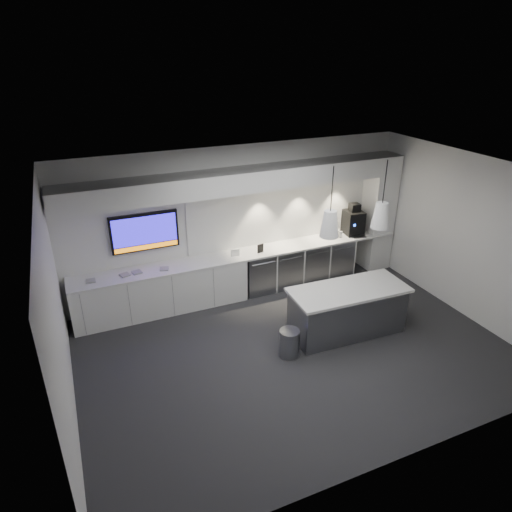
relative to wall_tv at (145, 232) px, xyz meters
name	(u,v)px	position (x,y,z in m)	size (l,w,h in m)	color
floor	(295,350)	(1.90, -2.45, -1.56)	(7.00, 7.00, 0.00)	#29292B
ceiling	(303,177)	(1.90, -2.45, 1.44)	(7.00, 7.00, 0.00)	black
wall_back	(239,220)	(1.90, 0.05, -0.06)	(7.00, 7.00, 0.00)	white
wall_front	(407,365)	(1.90, -4.95, -0.06)	(7.00, 7.00, 0.00)	white
wall_left	(57,320)	(-1.60, -2.45, -0.06)	(7.00, 7.00, 0.00)	white
wall_right	(467,237)	(5.40, -2.45, -0.06)	(7.00, 7.00, 0.00)	white
back_counter	(246,254)	(1.90, -0.27, -0.68)	(6.80, 0.65, 0.04)	white
left_base_cabinets	(161,290)	(0.15, -0.27, -1.13)	(3.30, 0.63, 0.86)	white
fridge_unit_a	(257,272)	(2.15, -0.27, -1.13)	(0.60, 0.61, 0.85)	gray
fridge_unit_b	(284,266)	(2.78, -0.27, -1.13)	(0.60, 0.61, 0.85)	gray
fridge_unit_c	(310,261)	(3.41, -0.27, -1.13)	(0.60, 0.61, 0.85)	gray
fridge_unit_d	(335,256)	(4.04, -0.27, -1.13)	(0.60, 0.61, 0.85)	gray
backsplash	(293,210)	(3.10, 0.03, -0.01)	(4.60, 0.03, 1.30)	white
soffit	(245,180)	(1.90, -0.25, 0.84)	(6.90, 0.60, 0.40)	white
column	(378,212)	(5.10, -0.25, -0.26)	(0.55, 0.55, 2.60)	white
wall_tv	(145,232)	(0.00, 0.00, 0.00)	(1.25, 0.07, 0.72)	black
island	(347,310)	(2.99, -2.31, -1.12)	(2.10, 0.97, 0.88)	gray
bin	(289,343)	(1.75, -2.52, -1.32)	(0.34, 0.34, 0.47)	gray
coffee_machine	(353,221)	(4.46, -0.25, -0.38)	(0.43, 0.59, 0.69)	black
sign_black	(260,248)	(2.18, -0.37, -0.57)	(0.14, 0.02, 0.18)	black
sign_white	(235,253)	(1.66, -0.32, -0.59)	(0.18, 0.02, 0.14)	white
cup_cluster	(336,234)	(4.00, -0.29, -0.59)	(0.25, 0.16, 0.14)	silver
tray_a	(91,281)	(-1.07, -0.30, -0.65)	(0.16, 0.16, 0.03)	#989898
tray_b	(125,275)	(-0.48, -0.31, -0.65)	(0.16, 0.16, 0.03)	#989898
tray_c	(137,272)	(-0.26, -0.29, -0.65)	(0.16, 0.16, 0.03)	#989898
tray_d	(164,269)	(0.23, -0.35, -0.65)	(0.16, 0.16, 0.03)	#989898
pendant_left	(330,224)	(2.50, -2.31, 0.59)	(0.30, 0.30, 1.13)	white
pendant_right	(381,215)	(3.48, -2.31, 0.59)	(0.30, 0.30, 1.13)	white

